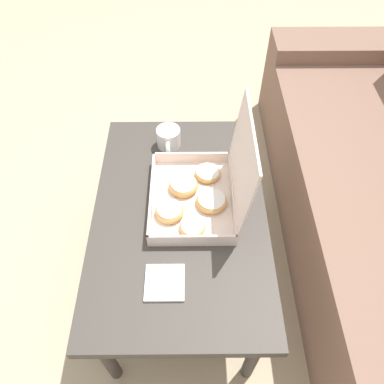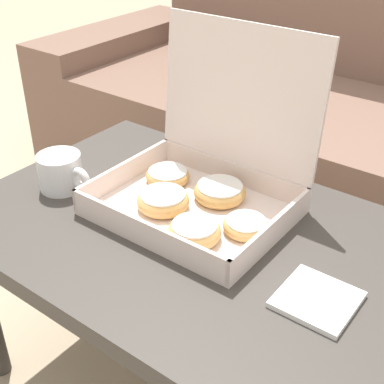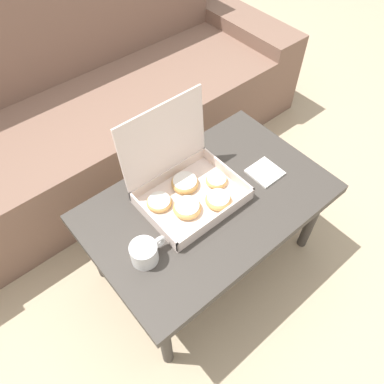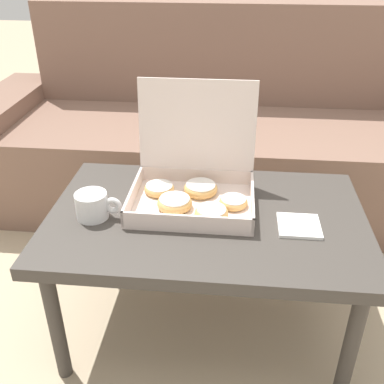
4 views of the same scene
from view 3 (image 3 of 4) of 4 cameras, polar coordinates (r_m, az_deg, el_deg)
The scene contains 6 objects.
ground_plane at distance 1.90m, azimuth -0.62°, elevation -7.24°, with size 12.00×12.00×0.00m, color tan.
couch at distance 2.15m, azimuth -14.97°, elevation 11.75°, with size 2.39×0.82×0.92m.
coffee_table at distance 1.50m, azimuth 2.52°, elevation -2.39°, with size 0.96×0.61×0.46m.
pastry_box at distance 1.43m, azimuth -0.79°, elevation 1.07°, with size 0.38×0.33×0.35m.
coffee_mug at distance 1.30m, azimuth -7.17°, elevation -9.12°, with size 0.14×0.10×0.08m.
napkin_stack at distance 1.57m, azimuth 11.06°, elevation 2.98°, with size 0.12×0.12×0.01m.
Camera 3 is at (-0.62, -0.77, 1.63)m, focal length 35.00 mm.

